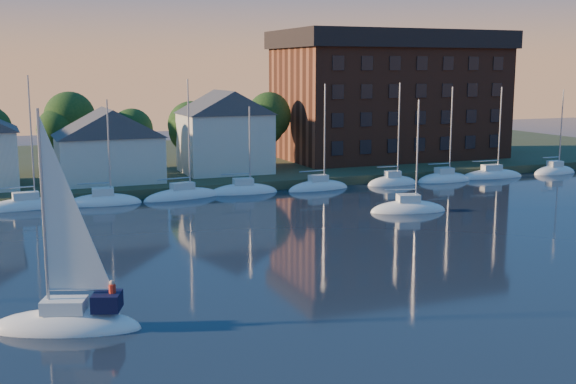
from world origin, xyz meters
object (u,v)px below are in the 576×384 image
clubhouse_centre (109,144)px  condo_block (390,94)px  drifting_sailboat_right (408,211)px  clubhouse_east (225,131)px  hero_sailboat (68,319)px

clubhouse_centre → condo_block: 41.05m
drifting_sailboat_right → clubhouse_east: bearing=126.2°
condo_block → hero_sailboat: bearing=-133.6°
condo_block → clubhouse_east: bearing=-167.1°
clubhouse_centre → clubhouse_east: (14.00, 2.00, 0.87)m
clubhouse_east → hero_sailboat: hero_sailboat is taller
condo_block → drifting_sailboat_right: size_ratio=2.67×
clubhouse_east → clubhouse_centre: bearing=-171.9°
drifting_sailboat_right → hero_sailboat: bearing=-134.5°
hero_sailboat → drifting_sailboat_right: 38.65m
clubhouse_centre → drifting_sailboat_right: size_ratio=0.99×
clubhouse_centre → hero_sailboat: hero_sailboat is taller
clubhouse_east → drifting_sailboat_right: size_ratio=0.90×
hero_sailboat → drifting_sailboat_right: (32.94, 20.22, -0.45)m
clubhouse_centre → hero_sailboat: bearing=-101.4°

